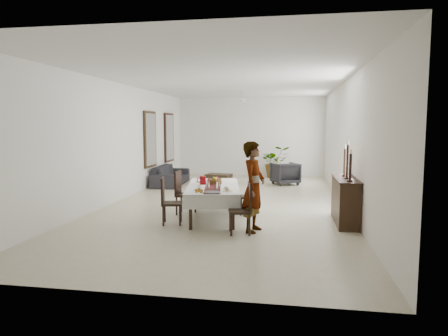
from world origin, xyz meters
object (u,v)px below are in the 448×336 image
sideboard_body (345,201)px  dining_table_top (213,187)px  woman (254,187)px  sofa (171,175)px  red_pitcher (203,180)px

sideboard_body → dining_table_top: bearing=178.9°
woman → sofa: 6.73m
red_pitcher → sofa: 5.12m
woman → sideboard_body: size_ratio=1.13×
woman → sofa: bearing=43.6°
dining_table_top → woman: 1.47m
dining_table_top → sofa: size_ratio=1.01×
dining_table_top → woman: woman is taller
dining_table_top → woman: (1.00, -1.06, 0.18)m
woman → sideboard_body: 2.14m
dining_table_top → woman: bearing=-56.3°
woman → sideboard_body: bearing=-48.5°
red_pitcher → woman: woman is taller
sofa → red_pitcher: bearing=-157.7°
dining_table_top → sofa: 5.31m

